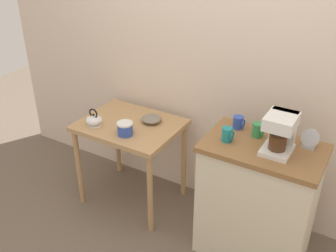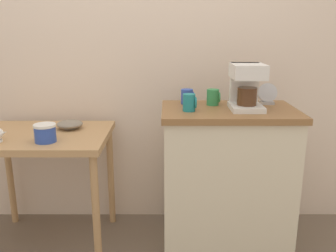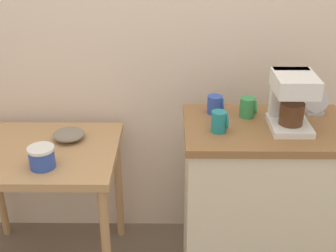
{
  "view_description": "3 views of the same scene",
  "coord_description": "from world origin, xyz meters",
  "px_view_note": "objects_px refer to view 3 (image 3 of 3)",
  "views": [
    {
      "loc": [
        1.13,
        -2.18,
        2.27
      ],
      "look_at": [
        -0.13,
        -0.03,
        0.9
      ],
      "focal_mm": 42.15,
      "sensor_mm": 36.0,
      "label": 1
    },
    {
      "loc": [
        0.21,
        -2.03,
        1.38
      ],
      "look_at": [
        0.21,
        -0.02,
        0.83
      ],
      "focal_mm": 38.64,
      "sensor_mm": 36.0,
      "label": 2
    },
    {
      "loc": [
        0.12,
        -1.84,
        1.83
      ],
      "look_at": [
        0.1,
        0.0,
        0.92
      ],
      "focal_mm": 47.29,
      "sensor_mm": 36.0,
      "label": 3
    }
  ],
  "objects_px": {
    "bowl_stoneware": "(69,134)",
    "mug_blue": "(215,105)",
    "canister_enamel": "(42,157)",
    "mug_tall_green": "(248,107)",
    "table_clock": "(316,104)",
    "mug_dark_teal": "(220,122)",
    "coffee_maker": "(292,98)"
  },
  "relations": [
    {
      "from": "canister_enamel",
      "to": "mug_blue",
      "type": "relative_size",
      "value": 1.38
    },
    {
      "from": "bowl_stoneware",
      "to": "mug_blue",
      "type": "distance_m",
      "value": 0.77
    },
    {
      "from": "bowl_stoneware",
      "to": "mug_blue",
      "type": "bearing_deg",
      "value": -2.37
    },
    {
      "from": "table_clock",
      "to": "mug_blue",
      "type": "bearing_deg",
      "value": 178.73
    },
    {
      "from": "bowl_stoneware",
      "to": "mug_blue",
      "type": "xyz_separation_m",
      "value": [
        0.74,
        -0.03,
        0.18
      ]
    },
    {
      "from": "coffee_maker",
      "to": "mug_dark_teal",
      "type": "bearing_deg",
      "value": -170.47
    },
    {
      "from": "canister_enamel",
      "to": "coffee_maker",
      "type": "bearing_deg",
      "value": 4.73
    },
    {
      "from": "coffee_maker",
      "to": "table_clock",
      "type": "relative_size",
      "value": 2.02
    },
    {
      "from": "bowl_stoneware",
      "to": "mug_blue",
      "type": "height_order",
      "value": "mug_blue"
    },
    {
      "from": "mug_tall_green",
      "to": "bowl_stoneware",
      "type": "bearing_deg",
      "value": 175.54
    },
    {
      "from": "mug_dark_teal",
      "to": "mug_tall_green",
      "type": "bearing_deg",
      "value": 46.84
    },
    {
      "from": "mug_blue",
      "to": "table_clock",
      "type": "relative_size",
      "value": 0.7
    },
    {
      "from": "bowl_stoneware",
      "to": "mug_tall_green",
      "type": "height_order",
      "value": "mug_tall_green"
    },
    {
      "from": "canister_enamel",
      "to": "mug_tall_green",
      "type": "relative_size",
      "value": 1.28
    },
    {
      "from": "bowl_stoneware",
      "to": "mug_tall_green",
      "type": "xyz_separation_m",
      "value": [
        0.9,
        -0.07,
        0.19
      ]
    },
    {
      "from": "bowl_stoneware",
      "to": "mug_blue",
      "type": "relative_size",
      "value": 1.82
    },
    {
      "from": "bowl_stoneware",
      "to": "canister_enamel",
      "type": "relative_size",
      "value": 1.33
    },
    {
      "from": "canister_enamel",
      "to": "table_clock",
      "type": "distance_m",
      "value": 1.33
    },
    {
      "from": "mug_tall_green",
      "to": "table_clock",
      "type": "height_order",
      "value": "table_clock"
    },
    {
      "from": "mug_tall_green",
      "to": "table_clock",
      "type": "xyz_separation_m",
      "value": [
        0.33,
        0.03,
        0.01
      ]
    },
    {
      "from": "mug_dark_teal",
      "to": "table_clock",
      "type": "relative_size",
      "value": 0.76
    },
    {
      "from": "bowl_stoneware",
      "to": "canister_enamel",
      "type": "distance_m",
      "value": 0.28
    },
    {
      "from": "bowl_stoneware",
      "to": "canister_enamel",
      "type": "height_order",
      "value": "canister_enamel"
    },
    {
      "from": "canister_enamel",
      "to": "bowl_stoneware",
      "type": "bearing_deg",
      "value": 76.48
    },
    {
      "from": "canister_enamel",
      "to": "table_clock",
      "type": "bearing_deg",
      "value": 10.07
    },
    {
      "from": "canister_enamel",
      "to": "mug_blue",
      "type": "xyz_separation_m",
      "value": [
        0.81,
        0.24,
        0.16
      ]
    },
    {
      "from": "bowl_stoneware",
      "to": "canister_enamel",
      "type": "bearing_deg",
      "value": -103.52
    },
    {
      "from": "mug_dark_teal",
      "to": "bowl_stoneware",
      "type": "bearing_deg",
      "value": 162.69
    },
    {
      "from": "table_clock",
      "to": "mug_tall_green",
      "type": "bearing_deg",
      "value": -175.12
    },
    {
      "from": "bowl_stoneware",
      "to": "mug_dark_teal",
      "type": "xyz_separation_m",
      "value": [
        0.75,
        -0.23,
        0.19
      ]
    },
    {
      "from": "bowl_stoneware",
      "to": "coffee_maker",
      "type": "xyz_separation_m",
      "value": [
        1.07,
        -0.18,
        0.28
      ]
    },
    {
      "from": "table_clock",
      "to": "bowl_stoneware",
      "type": "bearing_deg",
      "value": 178.07
    }
  ]
}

